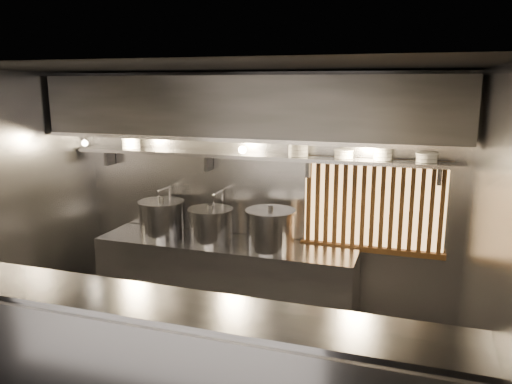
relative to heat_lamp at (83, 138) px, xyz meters
The scene contains 22 objects.
floor 2.93m from the heat_lamp, 24.14° to the right, with size 4.50×4.50×0.00m, color black.
ceiling 2.21m from the heat_lamp, 24.14° to the right, with size 4.50×4.50×0.00m, color black.
wall_back 2.11m from the heat_lamp, 18.89° to the left, with size 4.50×4.50×0.00m, color gray.
wall_left 1.14m from the heat_lamp, 112.49° to the right, with size 3.00×3.00×0.00m, color gray.
wall_right 4.29m from the heat_lamp, 11.59° to the right, with size 3.00×3.00×0.00m, color gray.
serving_counter 3.02m from the heat_lamp, 43.63° to the right, with size 4.50×0.56×1.13m.
cooking_bench 2.29m from the heat_lamp, ahead, with size 3.00×0.70×0.90m, color #949499.
bowl_shelf 1.96m from the heat_lamp, 13.90° to the left, with size 4.40×0.34×0.04m, color #949499.
exhaust_hood 1.95m from the heat_lamp, ahead, with size 4.40×0.81×0.65m.
wood_screen 3.33m from the heat_lamp, 10.65° to the left, with size 1.56×0.09×1.04m.
faucet_left 1.18m from the heat_lamp, 34.60° to the left, with size 0.04×0.30×0.50m.
faucet_right 1.71m from the heat_lamp, 19.61° to the left, with size 0.04×0.30×0.50m.
heat_lamp is the anchor object (origin of this frame).
pendant_bulb 1.83m from the heat_lamp, 11.00° to the left, with size 0.09×0.09×0.19m.
stock_pot_left 1.28m from the heat_lamp, 21.56° to the left, with size 0.62×0.62×0.46m.
stock_pot_mid 1.75m from the heat_lamp, 10.70° to the left, with size 0.56×0.56×0.43m.
stock_pot_right 2.37m from the heat_lamp, ahead, with size 0.56×0.56×0.48m.
bowl_stack_0 0.58m from the heat_lamp, 55.70° to the left, with size 0.23×0.23×0.13m.
bowl_stack_1 2.44m from the heat_lamp, 11.10° to the left, with size 0.23×0.23×0.17m.
bowl_stack_2 2.93m from the heat_lamp, ahead, with size 0.21×0.21×0.09m.
bowl_stack_3 3.32m from the heat_lamp, ahead, with size 0.21×0.21×0.13m.
bowl_stack_4 3.74m from the heat_lamp, ahead, with size 0.22×0.22×0.09m.
Camera 1 is at (1.75, -3.90, 2.66)m, focal length 35.00 mm.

